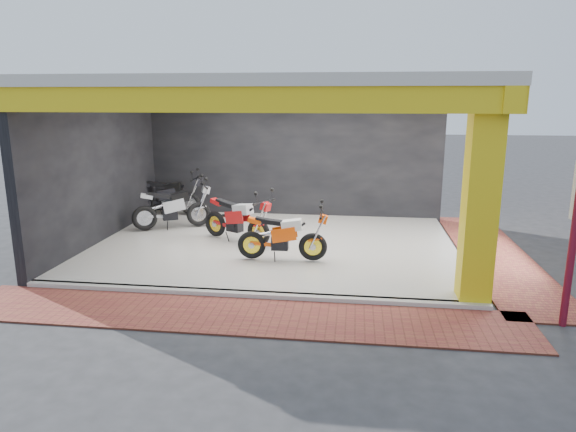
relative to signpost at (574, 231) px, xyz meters
name	(u,v)px	position (x,y,z in m)	size (l,w,h in m)	color
ground	(259,277)	(-4.91, 1.48, -1.47)	(80.00, 80.00, 0.00)	#2D2D30
showroom_floor	(275,245)	(-4.91, 3.48, -1.42)	(8.00, 6.00, 0.10)	silver
showroom_ceiling	(274,85)	(-4.91, 3.48, 2.13)	(8.40, 6.40, 0.20)	beige
back_wall	(292,156)	(-4.91, 6.58, 0.28)	(8.20, 0.20, 3.50)	black
left_wall	(99,168)	(-9.01, 3.48, 0.28)	(0.20, 6.20, 3.50)	black
corner_column	(480,200)	(-1.16, 0.73, 0.28)	(0.50, 0.50, 3.50)	gold
header_beam_front	(244,100)	(-4.91, 0.48, 1.83)	(8.40, 0.30, 0.40)	gold
header_beam_right	(468,99)	(-0.91, 3.48, 1.83)	(0.30, 6.40, 0.40)	gold
floor_kerb	(247,295)	(-4.91, 0.46, -1.42)	(8.00, 0.20, 0.10)	silver
paver_front	(237,315)	(-4.91, -0.32, -1.45)	(9.00, 1.40, 0.03)	brown
paver_right	(495,255)	(-0.11, 3.48, -1.45)	(1.40, 7.00, 0.03)	brown
signpost	(574,231)	(0.00, 0.00, 0.00)	(0.11, 0.37, 2.68)	maroon
moto_hero	(313,233)	(-3.95, 2.27, -0.78)	(1.92, 0.71, 1.18)	#FF520A
moto_row_a	(258,219)	(-5.23, 3.18, -0.74)	(2.03, 0.75, 1.24)	#B61314
moto_row_b	(198,203)	(-7.08, 4.74, -0.74)	(2.06, 0.76, 1.26)	#989B9F
moto_row_d	(190,193)	(-7.71, 5.98, -0.74)	(2.05, 0.76, 1.25)	black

